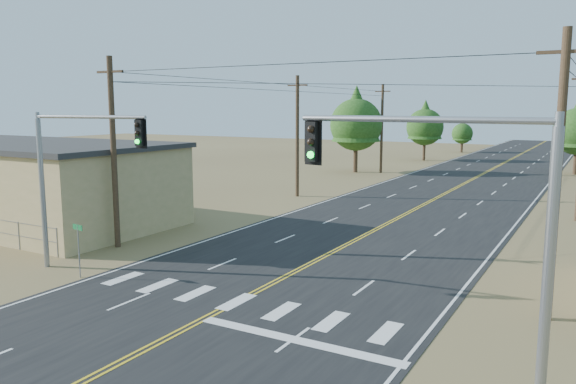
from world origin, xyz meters
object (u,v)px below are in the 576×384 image
Objects in this scene: signal_mast_right at (462,211)px; street_sign at (78,242)px; signal_mast_left at (70,165)px; building_left at (23,183)px.

signal_mast_right reaches higher than street_sign.
signal_mast_left reaches higher than street_sign.
street_sign is at bearing 178.27° from signal_mast_right.
signal_mast_left is 3.48m from street_sign.
building_left is 13.90m from signal_mast_left.
building_left is 14.86m from street_sign.
building_left is 8.45× the size of street_sign.
building_left is 31.71m from signal_mast_right.
building_left is at bearing 147.49° from signal_mast_left.
signal_mast_right is at bearing -16.84° from signal_mast_left.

